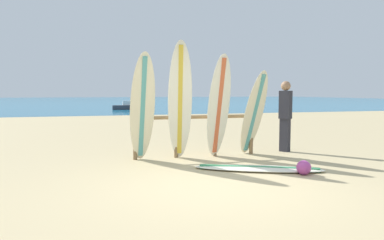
{
  "coord_description": "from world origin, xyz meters",
  "views": [
    {
      "loc": [
        -1.93,
        -5.19,
        1.46
      ],
      "look_at": [
        0.44,
        3.02,
        0.81
      ],
      "focal_mm": 34.64,
      "sensor_mm": 36.0,
      "label": 1
    }
  ],
  "objects_px": {
    "surfboard_leaning_center_left": "(219,106)",
    "surfboard_lying_on_sand": "(258,168)",
    "surfboard_rack": "(196,128)",
    "surfboard_leaning_left": "(180,101)",
    "beach_ball": "(304,168)",
    "surfboard_leaning_far_left": "(142,108)",
    "beachgoer_standing": "(285,113)",
    "small_boat_offshore": "(128,106)",
    "surfboard_leaning_center": "(254,114)"
  },
  "relations": [
    {
      "from": "surfboard_rack",
      "to": "surfboard_leaning_center_left",
      "type": "bearing_deg",
      "value": -34.01
    },
    {
      "from": "surfboard_leaning_left",
      "to": "surfboard_leaning_center_left",
      "type": "bearing_deg",
      "value": -2.39
    },
    {
      "from": "surfboard_leaning_center",
      "to": "surfboard_rack",
      "type": "bearing_deg",
      "value": 168.06
    },
    {
      "from": "surfboard_leaning_far_left",
      "to": "surfboard_leaning_center_left",
      "type": "distance_m",
      "value": 1.69
    },
    {
      "from": "surfboard_rack",
      "to": "small_boat_offshore",
      "type": "height_order",
      "value": "surfboard_rack"
    },
    {
      "from": "surfboard_leaning_left",
      "to": "small_boat_offshore",
      "type": "height_order",
      "value": "surfboard_leaning_left"
    },
    {
      "from": "surfboard_rack",
      "to": "beachgoer_standing",
      "type": "relative_size",
      "value": 1.64
    },
    {
      "from": "surfboard_rack",
      "to": "surfboard_leaning_center",
      "type": "bearing_deg",
      "value": -11.94
    },
    {
      "from": "surfboard_leaning_far_left",
      "to": "beachgoer_standing",
      "type": "relative_size",
      "value": 1.31
    },
    {
      "from": "surfboard_leaning_center_left",
      "to": "beachgoer_standing",
      "type": "bearing_deg",
      "value": 11.27
    },
    {
      "from": "surfboard_lying_on_sand",
      "to": "beach_ball",
      "type": "relative_size",
      "value": 9.36
    },
    {
      "from": "surfboard_leaning_center_left",
      "to": "surfboard_lying_on_sand",
      "type": "xyz_separation_m",
      "value": [
        0.26,
        -1.44,
        -1.1
      ]
    },
    {
      "from": "surfboard_leaning_far_left",
      "to": "surfboard_leaning_center",
      "type": "height_order",
      "value": "surfboard_leaning_far_left"
    },
    {
      "from": "beachgoer_standing",
      "to": "surfboard_leaning_far_left",
      "type": "bearing_deg",
      "value": -173.14
    },
    {
      "from": "small_boat_offshore",
      "to": "surfboard_lying_on_sand",
      "type": "bearing_deg",
      "value": -90.85
    },
    {
      "from": "surfboard_leaning_far_left",
      "to": "beachgoer_standing",
      "type": "height_order",
      "value": "surfboard_leaning_far_left"
    },
    {
      "from": "surfboard_leaning_left",
      "to": "surfboard_lying_on_sand",
      "type": "xyz_separation_m",
      "value": [
        1.13,
        -1.47,
        -1.23
      ]
    },
    {
      "from": "surfboard_leaning_far_left",
      "to": "surfboard_leaning_left",
      "type": "distance_m",
      "value": 0.84
    },
    {
      "from": "surfboard_leaning_left",
      "to": "surfboard_rack",
      "type": "bearing_deg",
      "value": 31.19
    },
    {
      "from": "beach_ball",
      "to": "surfboard_lying_on_sand",
      "type": "bearing_deg",
      "value": 136.46
    },
    {
      "from": "beachgoer_standing",
      "to": "beach_ball",
      "type": "relative_size",
      "value": 6.68
    },
    {
      "from": "surfboard_leaning_center_left",
      "to": "beach_ball",
      "type": "distance_m",
      "value": 2.4
    },
    {
      "from": "surfboard_leaning_left",
      "to": "beach_ball",
      "type": "distance_m",
      "value": 2.9
    },
    {
      "from": "surfboard_leaning_left",
      "to": "beachgoer_standing",
      "type": "bearing_deg",
      "value": 6.99
    },
    {
      "from": "surfboard_lying_on_sand",
      "to": "small_boat_offshore",
      "type": "distance_m",
      "value": 24.65
    },
    {
      "from": "surfboard_leaning_far_left",
      "to": "surfboard_leaning_left",
      "type": "relative_size",
      "value": 0.89
    },
    {
      "from": "surfboard_leaning_center_left",
      "to": "surfboard_leaning_left",
      "type": "bearing_deg",
      "value": 177.61
    },
    {
      "from": "surfboard_leaning_far_left",
      "to": "beach_ball",
      "type": "height_order",
      "value": "surfboard_leaning_far_left"
    },
    {
      "from": "surfboard_leaning_far_left",
      "to": "surfboard_lying_on_sand",
      "type": "distance_m",
      "value": 2.62
    },
    {
      "from": "surfboard_leaning_far_left",
      "to": "surfboard_leaning_center",
      "type": "bearing_deg",
      "value": 1.77
    },
    {
      "from": "surfboard_lying_on_sand",
      "to": "beachgoer_standing",
      "type": "bearing_deg",
      "value": 48.51
    },
    {
      "from": "surfboard_rack",
      "to": "surfboard_lying_on_sand",
      "type": "height_order",
      "value": "surfboard_rack"
    },
    {
      "from": "surfboard_leaning_center_left",
      "to": "surfboard_leaning_center",
      "type": "distance_m",
      "value": 0.87
    },
    {
      "from": "surfboard_lying_on_sand",
      "to": "small_boat_offshore",
      "type": "xyz_separation_m",
      "value": [
        0.37,
        24.64,
        0.22
      ]
    },
    {
      "from": "beachgoer_standing",
      "to": "beach_ball",
      "type": "xyz_separation_m",
      "value": [
        -1.0,
        -2.37,
        -0.82
      ]
    },
    {
      "from": "surfboard_leaning_center_left",
      "to": "surfboard_leaning_far_left",
      "type": "bearing_deg",
      "value": -178.09
    },
    {
      "from": "surfboard_leaning_center_left",
      "to": "surfboard_lying_on_sand",
      "type": "relative_size",
      "value": 0.95
    },
    {
      "from": "surfboard_leaning_center_left",
      "to": "small_boat_offshore",
      "type": "xyz_separation_m",
      "value": [
        0.63,
        23.21,
        -0.88
      ]
    },
    {
      "from": "surfboard_rack",
      "to": "beachgoer_standing",
      "type": "bearing_deg",
      "value": 1.86
    },
    {
      "from": "beachgoer_standing",
      "to": "small_boat_offshore",
      "type": "bearing_deg",
      "value": 93.09
    },
    {
      "from": "small_boat_offshore",
      "to": "beach_ball",
      "type": "bearing_deg",
      "value": -89.48
    },
    {
      "from": "surfboard_leaning_far_left",
      "to": "surfboard_leaning_center_left",
      "type": "xyz_separation_m",
      "value": [
        1.69,
        0.06,
        0.01
      ]
    },
    {
      "from": "small_boat_offshore",
      "to": "beach_ball",
      "type": "relative_size",
      "value": 10.08
    },
    {
      "from": "surfboard_leaning_far_left",
      "to": "beach_ball",
      "type": "distance_m",
      "value": 3.35
    },
    {
      "from": "surfboard_leaning_left",
      "to": "beach_ball",
      "type": "xyz_separation_m",
      "value": [
        1.72,
        -2.04,
        -1.14
      ]
    },
    {
      "from": "surfboard_leaning_center_left",
      "to": "surfboard_leaning_center",
      "type": "height_order",
      "value": "surfboard_leaning_center_left"
    },
    {
      "from": "surfboard_rack",
      "to": "surfboard_lying_on_sand",
      "type": "bearing_deg",
      "value": -67.98
    },
    {
      "from": "surfboard_leaning_left",
      "to": "small_boat_offshore",
      "type": "bearing_deg",
      "value": 86.31
    },
    {
      "from": "surfboard_rack",
      "to": "beachgoer_standing",
      "type": "height_order",
      "value": "beachgoer_standing"
    },
    {
      "from": "surfboard_leaning_center",
      "to": "beach_ball",
      "type": "xyz_separation_m",
      "value": [
        0.0,
        -2.02,
        -0.84
      ]
    }
  ]
}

